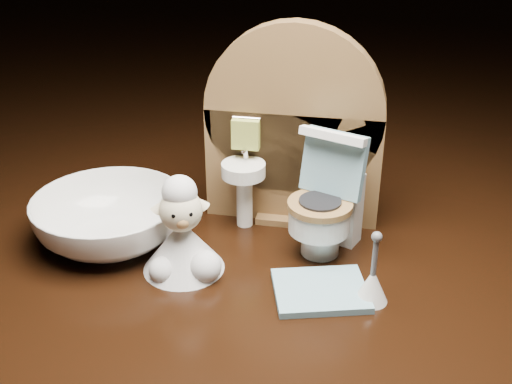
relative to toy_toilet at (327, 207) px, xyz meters
The scene contains 6 objects.
backdrop_panel 0.06m from the toy_toilet, 128.98° to the left, with size 0.13×0.05×0.15m.
toy_toilet is the anchor object (origin of this frame).
bath_mat 0.06m from the toy_toilet, 87.57° to the right, with size 0.06×0.05×0.00m, color #76A6B6.
toilet_brush 0.07m from the toy_toilet, 59.29° to the right, with size 0.02×0.02×0.05m.
plush_lamb 0.10m from the toy_toilet, 152.97° to the right, with size 0.06×0.05×0.07m.
ceramic_bowl 0.15m from the toy_toilet, behind, with size 0.11×0.11×0.03m, color white.
Camera 1 is at (0.05, -0.37, 0.24)m, focal length 45.00 mm.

